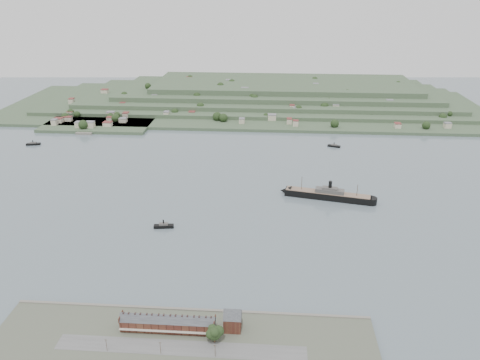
# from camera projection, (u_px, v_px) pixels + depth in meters

# --- Properties ---
(ground) EXTENTS (1400.00, 1400.00, 0.00)m
(ground) POSITION_uv_depth(u_px,v_px,m) (218.00, 206.00, 427.42)
(ground) COLOR slate
(ground) RESTS_ON ground
(near_shore) EXTENTS (220.00, 80.00, 2.60)m
(near_shore) POSITION_uv_depth(u_px,v_px,m) (179.00, 356.00, 255.68)
(near_shore) COLOR #4C5142
(near_shore) RESTS_ON ground
(terrace_row) EXTENTS (55.60, 9.80, 11.07)m
(terrace_row) POSITION_uv_depth(u_px,v_px,m) (168.00, 323.00, 271.25)
(terrace_row) COLOR #441F18
(terrace_row) RESTS_ON ground
(gabled_building) EXTENTS (10.40, 10.18, 14.09)m
(gabled_building) POSITION_uv_depth(u_px,v_px,m) (233.00, 320.00, 271.91)
(gabled_building) COLOR #441F18
(gabled_building) RESTS_ON ground
(far_peninsula) EXTENTS (760.00, 309.00, 30.00)m
(far_peninsula) POSITION_uv_depth(u_px,v_px,m) (262.00, 97.00, 781.55)
(far_peninsula) COLOR #344A31
(far_peninsula) RESTS_ON ground
(steamship) EXTENTS (90.05, 28.20, 21.81)m
(steamship) POSITION_uv_depth(u_px,v_px,m) (325.00, 195.00, 441.29)
(steamship) COLOR black
(steamship) RESTS_ON ground
(tugboat) EXTENTS (16.76, 6.40, 7.35)m
(tugboat) POSITION_uv_depth(u_px,v_px,m) (164.00, 226.00, 389.69)
(tugboat) COLOR black
(tugboat) RESTS_ON ground
(ferry_west) EXTENTS (17.50, 8.55, 6.33)m
(ferry_west) POSITION_uv_depth(u_px,v_px,m) (33.00, 144.00, 586.73)
(ferry_west) COLOR black
(ferry_west) RESTS_ON ground
(ferry_east) EXTENTS (16.19, 9.37, 5.87)m
(ferry_east) POSITION_uv_depth(u_px,v_px,m) (334.00, 146.00, 579.91)
(ferry_east) COLOR black
(ferry_east) RESTS_ON ground
(fig_tree) EXTENTS (10.01, 8.67, 11.17)m
(fig_tree) POSITION_uv_depth(u_px,v_px,m) (215.00, 333.00, 261.04)
(fig_tree) COLOR #493621
(fig_tree) RESTS_ON ground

